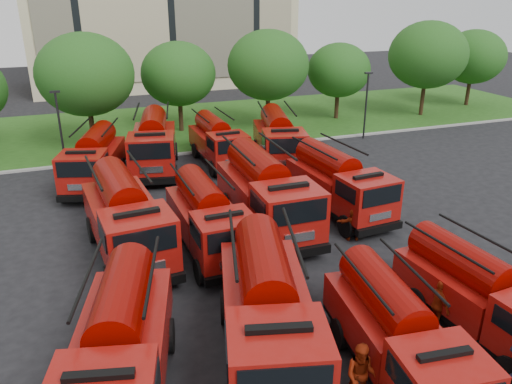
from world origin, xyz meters
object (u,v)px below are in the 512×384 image
fire_truck_1 (267,311)px  fire_truck_9 (153,143)px  fire_truck_0 (120,348)px  firefighter_2 (435,328)px  fire_truck_7 (338,183)px  fire_truck_8 (94,159)px  fire_truck_6 (266,193)px  fire_truck_11 (278,139)px  firefighter_4 (123,317)px  fire_truck_4 (126,218)px  fire_truck_3 (480,294)px  firefighter_5 (352,240)px  fire_truck_2 (397,335)px  fire_truck_10 (217,141)px  fire_truck_5 (208,219)px

fire_truck_1 → fire_truck_9: 19.02m
fire_truck_0 → firefighter_2: fire_truck_0 is taller
fire_truck_7 → fire_truck_8: fire_truck_7 is taller
fire_truck_1 → firefighter_2: 6.23m
fire_truck_1 → fire_truck_6: size_ratio=0.99×
fire_truck_11 → firefighter_4: (-11.60, -13.80, -1.71)m
fire_truck_4 → fire_truck_11: size_ratio=1.01×
fire_truck_0 → fire_truck_7: size_ratio=1.02×
fire_truck_3 → fire_truck_11: bearing=83.9°
firefighter_5 → fire_truck_8: bearing=-27.6°
fire_truck_4 → firefighter_4: fire_truck_4 is taller
fire_truck_3 → fire_truck_9: fire_truck_9 is taller
fire_truck_6 → fire_truck_8: bearing=130.2°
fire_truck_2 → fire_truck_11: 20.02m
fire_truck_7 → firefighter_4: size_ratio=4.01×
fire_truck_7 → firefighter_2: size_ratio=3.91×
fire_truck_4 → firefighter_5: (9.88, -2.12, -1.77)m
fire_truck_4 → firefighter_5: 10.26m
fire_truck_3 → firefighter_5: bearing=88.8°
fire_truck_1 → fire_truck_10: size_ratio=1.19×
fire_truck_5 → firefighter_4: (-4.16, -3.68, -1.56)m
fire_truck_11 → fire_truck_2: bearing=-88.9°
fire_truck_8 → fire_truck_1: bearing=-60.3°
fire_truck_3 → fire_truck_11: (0.53, 18.66, 0.25)m
fire_truck_1 → fire_truck_7: 11.76m
firefighter_4 → fire_truck_0: bearing=122.3°
fire_truck_8 → fire_truck_11: bearing=16.6°
fire_truck_3 → firefighter_4: fire_truck_3 is taller
firefighter_5 → fire_truck_7: bearing=-85.8°
firefighter_4 → firefighter_5: firefighter_4 is taller
fire_truck_4 → fire_truck_9: bearing=69.9°
fire_truck_5 → fire_truck_11: fire_truck_11 is taller
fire_truck_2 → fire_truck_5: 9.93m
fire_truck_4 → fire_truck_3: bearing=-47.4°
fire_truck_0 → fire_truck_6: size_ratio=0.93×
fire_truck_4 → fire_truck_11: 14.24m
fire_truck_6 → fire_truck_1: bearing=-110.4°
fire_truck_6 → fire_truck_9: size_ratio=0.98×
fire_truck_3 → fire_truck_4: bearing=133.1°
fire_truck_0 → firefighter_2: (10.32, -0.55, -1.63)m
fire_truck_4 → fire_truck_0: bearing=-102.7°
fire_truck_5 → fire_truck_10: (3.72, 11.60, -0.04)m
fire_truck_1 → fire_truck_10: bearing=93.5°
fire_truck_4 → fire_truck_10: (7.10, 10.74, -0.24)m
fire_truck_5 → fire_truck_6: bearing=20.5°
fire_truck_9 → firefighter_4: 15.88m
fire_truck_2 → fire_truck_8: 20.88m
fire_truck_4 → firefighter_5: size_ratio=4.88×
fire_truck_7 → fire_truck_10: size_ratio=1.08×
fire_truck_0 → firefighter_5: fire_truck_0 is taller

